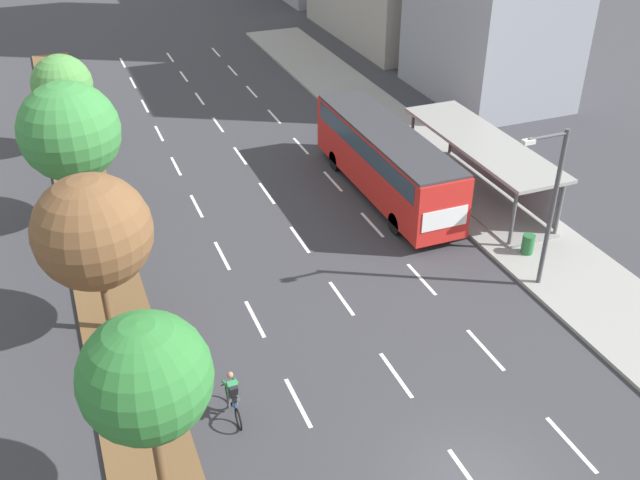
{
  "coord_description": "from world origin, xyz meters",
  "views": [
    {
      "loc": [
        -9.03,
        -10.87,
        16.47
      ],
      "look_at": [
        0.1,
        12.13,
        1.2
      ],
      "focal_mm": 40.26,
      "sensor_mm": 36.0,
      "label": 1
    }
  ],
  "objects_px": {
    "median_tree_fourth": "(62,85)",
    "trash_bin": "(528,244)",
    "bus_shelter": "(485,162)",
    "streetlight": "(550,200)",
    "cyclist": "(233,397)",
    "median_tree_second": "(93,232)",
    "bus": "(385,156)",
    "median_tree_nearest": "(146,378)",
    "median_tree_third": "(69,132)"
  },
  "relations": [
    {
      "from": "median_tree_fourth",
      "to": "trash_bin",
      "type": "distance_m",
      "value": 24.57
    },
    {
      "from": "bus_shelter",
      "to": "streetlight",
      "type": "distance_m",
      "value": 7.79
    },
    {
      "from": "cyclist",
      "to": "median_tree_second",
      "type": "height_order",
      "value": "median_tree_second"
    },
    {
      "from": "bus_shelter",
      "to": "bus",
      "type": "relative_size",
      "value": 0.88
    },
    {
      "from": "median_tree_fourth",
      "to": "bus",
      "type": "bearing_deg",
      "value": -38.02
    },
    {
      "from": "bus_shelter",
      "to": "trash_bin",
      "type": "relative_size",
      "value": 11.65
    },
    {
      "from": "median_tree_nearest",
      "to": "streetlight",
      "type": "height_order",
      "value": "streetlight"
    },
    {
      "from": "cyclist",
      "to": "median_tree_nearest",
      "type": "relative_size",
      "value": 0.3
    },
    {
      "from": "bus",
      "to": "bus_shelter",
      "type": "bearing_deg",
      "value": -24.21
    },
    {
      "from": "median_tree_third",
      "to": "trash_bin",
      "type": "bearing_deg",
      "value": -29.45
    },
    {
      "from": "cyclist",
      "to": "median_tree_nearest",
      "type": "distance_m",
      "value": 5.11
    },
    {
      "from": "cyclist",
      "to": "trash_bin",
      "type": "relative_size",
      "value": 2.14
    },
    {
      "from": "median_tree_third",
      "to": "median_tree_nearest",
      "type": "bearing_deg",
      "value": -88.83
    },
    {
      "from": "cyclist",
      "to": "trash_bin",
      "type": "xyz_separation_m",
      "value": [
        14.0,
        4.38,
        -0.22
      ]
    },
    {
      "from": "median_tree_nearest",
      "to": "median_tree_second",
      "type": "xyz_separation_m",
      "value": [
        -0.37,
        8.16,
        -0.35
      ]
    },
    {
      "from": "median_tree_third",
      "to": "trash_bin",
      "type": "height_order",
      "value": "median_tree_third"
    },
    {
      "from": "bus",
      "to": "median_tree_third",
      "type": "bearing_deg",
      "value": 170.11
    },
    {
      "from": "median_tree_second",
      "to": "trash_bin",
      "type": "relative_size",
      "value": 7.1
    },
    {
      "from": "median_tree_fourth",
      "to": "median_tree_nearest",
      "type": "bearing_deg",
      "value": -89.8
    },
    {
      "from": "median_tree_nearest",
      "to": "median_tree_fourth",
      "type": "relative_size",
      "value": 1.14
    },
    {
      "from": "bus_shelter",
      "to": "trash_bin",
      "type": "bearing_deg",
      "value": -101.6
    },
    {
      "from": "bus",
      "to": "median_tree_second",
      "type": "distance_m",
      "value": 15.08
    },
    {
      "from": "bus",
      "to": "streetlight",
      "type": "xyz_separation_m",
      "value": [
        2.17,
        -9.14,
        1.82
      ]
    },
    {
      "from": "median_tree_third",
      "to": "streetlight",
      "type": "relative_size",
      "value": 1.01
    },
    {
      "from": "median_tree_nearest",
      "to": "trash_bin",
      "type": "height_order",
      "value": "median_tree_nearest"
    },
    {
      "from": "median_tree_fourth",
      "to": "median_tree_second",
      "type": "bearing_deg",
      "value": -90.99
    },
    {
      "from": "median_tree_second",
      "to": "bus_shelter",
      "type": "bearing_deg",
      "value": 12.01
    },
    {
      "from": "median_tree_nearest",
      "to": "median_tree_third",
      "type": "relative_size",
      "value": 0.93
    },
    {
      "from": "median_tree_nearest",
      "to": "median_tree_third",
      "type": "distance_m",
      "value": 16.32
    },
    {
      "from": "bus",
      "to": "streetlight",
      "type": "relative_size",
      "value": 1.74
    },
    {
      "from": "cyclist",
      "to": "bus_shelter",
      "type": "bearing_deg",
      "value": 32.55
    },
    {
      "from": "bus",
      "to": "trash_bin",
      "type": "bearing_deg",
      "value": -65.95
    },
    {
      "from": "bus",
      "to": "cyclist",
      "type": "xyz_separation_m",
      "value": [
        -10.8,
        -11.55,
        -1.28
      ]
    },
    {
      "from": "cyclist",
      "to": "median_tree_second",
      "type": "relative_size",
      "value": 0.3
    },
    {
      "from": "cyclist",
      "to": "streetlight",
      "type": "height_order",
      "value": "streetlight"
    },
    {
      "from": "cyclist",
      "to": "trash_bin",
      "type": "bearing_deg",
      "value": 17.36
    },
    {
      "from": "cyclist",
      "to": "streetlight",
      "type": "relative_size",
      "value": 0.28
    },
    {
      "from": "streetlight",
      "to": "trash_bin",
      "type": "height_order",
      "value": "streetlight"
    },
    {
      "from": "bus_shelter",
      "to": "cyclist",
      "type": "relative_size",
      "value": 5.44
    },
    {
      "from": "median_tree_fourth",
      "to": "trash_bin",
      "type": "bearing_deg",
      "value": -46.71
    },
    {
      "from": "bus",
      "to": "median_tree_nearest",
      "type": "distance_m",
      "value": 19.48
    },
    {
      "from": "bus",
      "to": "median_tree_third",
      "type": "height_order",
      "value": "median_tree_third"
    },
    {
      "from": "bus_shelter",
      "to": "bus",
      "type": "xyz_separation_m",
      "value": [
        -4.28,
        1.92,
        0.2
      ]
    },
    {
      "from": "bus",
      "to": "cyclist",
      "type": "height_order",
      "value": "bus"
    },
    {
      "from": "median_tree_nearest",
      "to": "streetlight",
      "type": "distance_m",
      "value": 16.31
    },
    {
      "from": "median_tree_second",
      "to": "streetlight",
      "type": "bearing_deg",
      "value": -11.97
    },
    {
      "from": "median_tree_fourth",
      "to": "cyclist",
      "type": "bearing_deg",
      "value": -83.05
    },
    {
      "from": "bus",
      "to": "median_tree_nearest",
      "type": "height_order",
      "value": "median_tree_nearest"
    },
    {
      "from": "cyclist",
      "to": "median_tree_fourth",
      "type": "distance_m",
      "value": 22.48
    },
    {
      "from": "bus_shelter",
      "to": "streetlight",
      "type": "xyz_separation_m",
      "value": [
        -2.11,
        -7.22,
        2.02
      ]
    }
  ]
}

